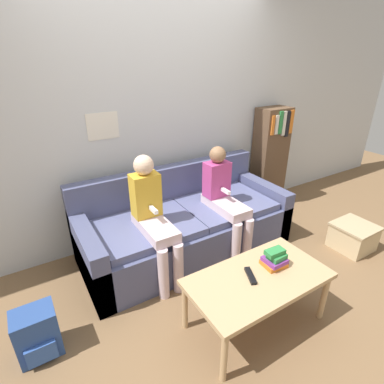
{
  "coord_description": "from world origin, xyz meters",
  "views": [
    {
      "loc": [
        -1.31,
        -1.72,
        1.88
      ],
      "look_at": [
        0.0,
        0.42,
        0.71
      ],
      "focal_mm": 28.0,
      "sensor_mm": 36.0,
      "label": 1
    }
  ],
  "objects": [
    {
      "name": "storage_box",
      "position": [
        1.5,
        -0.36,
        0.14
      ],
      "size": [
        0.39,
        0.38,
        0.28
      ],
      "color": "#CCB284",
      "rests_on": "ground_plane"
    },
    {
      "name": "backpack",
      "position": [
        -1.46,
        0.02,
        0.18
      ],
      "size": [
        0.27,
        0.23,
        0.36
      ],
      "color": "#284789",
      "rests_on": "ground_plane"
    },
    {
      "name": "book_stack",
      "position": [
        0.15,
        -0.51,
        0.5
      ],
      "size": [
        0.18,
        0.15,
        0.14
      ],
      "color": "orange",
      "rests_on": "coffee_table"
    },
    {
      "name": "wall_back",
      "position": [
        -0.0,
        1.09,
        1.3
      ],
      "size": [
        8.0,
        0.06,
        2.6
      ],
      "color": "silver",
      "rests_on": "ground_plane"
    },
    {
      "name": "bookshelf",
      "position": [
        1.48,
        0.9,
        0.65
      ],
      "size": [
        0.41,
        0.28,
        1.28
      ],
      "color": "brown",
      "rests_on": "ground_plane"
    },
    {
      "name": "person_left",
      "position": [
        -0.43,
        0.36,
        0.62
      ],
      "size": [
        0.24,
        0.59,
        1.12
      ],
      "color": "silver",
      "rests_on": "ground_plane"
    },
    {
      "name": "ground_plane",
      "position": [
        0.0,
        0.0,
        0.0
      ],
      "size": [
        10.0,
        10.0,
        0.0
      ],
      "primitive_type": "plane",
      "color": "brown"
    },
    {
      "name": "couch",
      "position": [
        0.0,
        0.56,
        0.28
      ],
      "size": [
        2.09,
        0.88,
        0.81
      ],
      "color": "#4C5175",
      "rests_on": "ground_plane"
    },
    {
      "name": "tv_remote",
      "position": [
        -0.09,
        -0.52,
        0.45
      ],
      "size": [
        0.1,
        0.17,
        0.02
      ],
      "rotation": [
        0.0,
        0.0,
        -0.41
      ],
      "color": "black",
      "rests_on": "coffee_table"
    },
    {
      "name": "coffee_table",
      "position": [
        -0.04,
        -0.55,
        0.39
      ],
      "size": [
        1.02,
        0.55,
        0.44
      ],
      "color": "tan",
      "rests_on": "ground_plane"
    },
    {
      "name": "person_right",
      "position": [
        0.33,
        0.35,
        0.6
      ],
      "size": [
        0.24,
        0.59,
        1.08
      ],
      "color": "silver",
      "rests_on": "ground_plane"
    }
  ]
}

